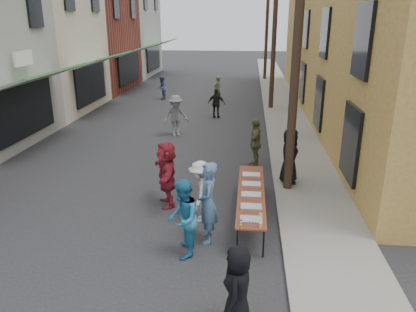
% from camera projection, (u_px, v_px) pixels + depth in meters
% --- Properties ---
extents(ground, '(120.00, 120.00, 0.00)m').
position_uv_depth(ground, '(124.00, 231.00, 10.19)').
color(ground, '#28282B').
rests_on(ground, ground).
extents(sidewalk, '(2.20, 60.00, 0.10)m').
position_uv_depth(sidewalk, '(282.00, 108.00, 23.81)').
color(sidewalk, gray).
rests_on(sidewalk, ground).
extents(storefront_row, '(8.00, 37.00, 9.00)m').
position_uv_depth(storefront_row, '(30.00, 35.00, 23.91)').
color(storefront_row, maroon).
rests_on(storefront_row, ground).
extents(building_ochre, '(10.00, 28.00, 10.00)m').
position_uv_depth(building_ochre, '(410.00, 20.00, 20.69)').
color(building_ochre, '#A3823A').
rests_on(building_ochre, ground).
extents(utility_pole_near, '(0.26, 0.26, 9.00)m').
position_uv_depth(utility_pole_near, '(297.00, 40.00, 11.15)').
color(utility_pole_near, '#2D2116').
rests_on(utility_pole_near, ground).
extents(utility_pole_mid, '(0.26, 0.26, 9.00)m').
position_uv_depth(utility_pole_mid, '(274.00, 29.00, 22.45)').
color(utility_pole_mid, '#2D2116').
rests_on(utility_pole_mid, ground).
extents(utility_pole_far, '(0.26, 0.26, 9.00)m').
position_uv_depth(utility_pole_far, '(267.00, 26.00, 33.74)').
color(utility_pole_far, '#2D2116').
rests_on(utility_pole_far, ground).
extents(serving_table, '(0.70, 4.00, 0.75)m').
position_uv_depth(serving_table, '(251.00, 193.00, 10.64)').
color(serving_table, '#602716').
rests_on(serving_table, ground).
extents(catering_tray_sausage, '(0.50, 0.33, 0.08)m').
position_uv_depth(catering_tray_sausage, '(251.00, 220.00, 9.06)').
color(catering_tray_sausage, maroon).
rests_on(catering_tray_sausage, serving_table).
extents(catering_tray_foil_b, '(0.50, 0.33, 0.08)m').
position_uv_depth(catering_tray_foil_b, '(251.00, 207.00, 9.68)').
color(catering_tray_foil_b, '#B2B2B7').
rests_on(catering_tray_foil_b, serving_table).
extents(catering_tray_buns, '(0.50, 0.33, 0.08)m').
position_uv_depth(catering_tray_buns, '(251.00, 195.00, 10.34)').
color(catering_tray_buns, tan).
rests_on(catering_tray_buns, serving_table).
extents(catering_tray_foil_d, '(0.50, 0.33, 0.08)m').
position_uv_depth(catering_tray_foil_d, '(251.00, 185.00, 11.00)').
color(catering_tray_foil_d, '#B2B2B7').
rests_on(catering_tray_foil_d, serving_table).
extents(catering_tray_buns_end, '(0.50, 0.33, 0.08)m').
position_uv_depth(catering_tray_buns_end, '(251.00, 175.00, 11.65)').
color(catering_tray_buns_end, tan).
rests_on(catering_tray_buns_end, serving_table).
extents(condiment_jar_a, '(0.07, 0.07, 0.08)m').
position_uv_depth(condiment_jar_a, '(241.00, 226.00, 8.80)').
color(condiment_jar_a, '#A57F26').
rests_on(condiment_jar_a, serving_table).
extents(condiment_jar_b, '(0.07, 0.07, 0.08)m').
position_uv_depth(condiment_jar_b, '(241.00, 224.00, 8.90)').
color(condiment_jar_b, '#A57F26').
rests_on(condiment_jar_b, serving_table).
extents(condiment_jar_c, '(0.07, 0.07, 0.08)m').
position_uv_depth(condiment_jar_c, '(241.00, 222.00, 8.99)').
color(condiment_jar_c, '#A57F26').
rests_on(condiment_jar_c, serving_table).
extents(cup_stack, '(0.08, 0.08, 0.12)m').
position_uv_depth(cup_stack, '(260.00, 225.00, 8.80)').
color(cup_stack, tan).
rests_on(cup_stack, serving_table).
extents(guest_front_a, '(0.61, 0.83, 1.57)m').
position_uv_depth(guest_front_a, '(238.00, 289.00, 6.77)').
color(guest_front_a, black).
rests_on(guest_front_a, ground).
extents(guest_front_b, '(0.57, 0.78, 1.98)m').
position_uv_depth(guest_front_b, '(208.00, 203.00, 9.46)').
color(guest_front_b, '#4D6E96').
rests_on(guest_front_b, ground).
extents(guest_front_c, '(0.75, 0.93, 1.81)m').
position_uv_depth(guest_front_c, '(183.00, 219.00, 8.88)').
color(guest_front_c, teal).
rests_on(guest_front_c, ground).
extents(guest_front_d, '(0.65, 1.08, 1.64)m').
position_uv_depth(guest_front_d, '(200.00, 191.00, 10.49)').
color(guest_front_d, silver).
rests_on(guest_front_d, ground).
extents(guest_front_e, '(0.65, 1.10, 1.77)m').
position_uv_depth(guest_front_e, '(256.00, 143.00, 14.36)').
color(guest_front_e, '#64673B').
rests_on(guest_front_e, ground).
extents(guest_queue_back, '(1.04, 1.83, 1.88)m').
position_uv_depth(guest_queue_back, '(167.00, 174.00, 11.35)').
color(guest_queue_back, maroon).
rests_on(guest_queue_back, ground).
extents(server, '(0.56, 0.86, 1.75)m').
position_uv_depth(server, '(289.00, 156.00, 12.71)').
color(server, black).
rests_on(server, sidewalk).
extents(passerby_left, '(1.38, 1.20, 1.86)m').
position_uv_depth(passerby_left, '(176.00, 116.00, 18.18)').
color(passerby_left, slate).
rests_on(passerby_left, ground).
extents(passerby_mid, '(0.97, 0.51, 1.57)m').
position_uv_depth(passerby_mid, '(216.00, 103.00, 21.49)').
color(passerby_mid, black).
rests_on(passerby_mid, ground).
extents(passerby_right, '(0.65, 0.71, 1.63)m').
position_uv_depth(passerby_right, '(218.00, 89.00, 25.70)').
color(passerby_right, '#4B5732').
rests_on(passerby_right, ground).
extents(passerby_far, '(0.65, 0.80, 1.52)m').
position_uv_depth(passerby_far, '(162.00, 88.00, 26.46)').
color(passerby_far, '#445484').
rests_on(passerby_far, ground).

